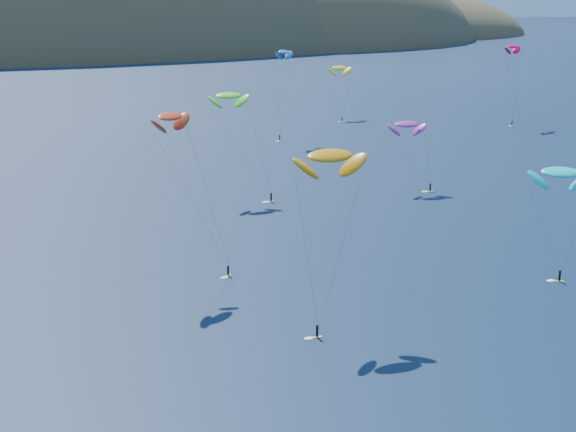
{
  "coord_description": "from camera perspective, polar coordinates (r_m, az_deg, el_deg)",
  "views": [
    {
      "loc": [
        -49.38,
        -31.77,
        44.73
      ],
      "look_at": [
        -3.22,
        80.0,
        9.0
      ],
      "focal_mm": 50.0,
      "sensor_mm": 36.0,
      "label": 1
    }
  ],
  "objects": [
    {
      "name": "kitesurfer_4",
      "position": [
        233.47,
        -0.29,
        11.58
      ],
      "size": [
        8.04,
        7.42,
        27.01
      ],
      "rotation": [
        0.0,
        0.0,
        0.61
      ],
      "color": "#BDE519",
      "rests_on": "ground"
    },
    {
      "name": "kitesurfer_9",
      "position": [
        123.29,
        -8.38,
        7.01
      ],
      "size": [
        11.82,
        9.52,
        27.07
      ],
      "rotation": [
        0.0,
        0.0,
        0.63
      ],
      "color": "#BDE519",
      "rests_on": "ground"
    },
    {
      "name": "kitesurfer_2",
      "position": [
        106.18,
        3.0,
        4.3
      ],
      "size": [
        10.41,
        9.58,
        25.16
      ],
      "rotation": [
        0.0,
        0.0,
        -0.05
      ],
      "color": "#BDE519",
      "rests_on": "ground"
    },
    {
      "name": "kitesurfer_11",
      "position": [
        273.73,
        3.69,
        10.48
      ],
      "size": [
        8.95,
        12.81,
        18.79
      ],
      "rotation": [
        0.0,
        0.0,
        0.09
      ],
      "color": "#BDE519",
      "rests_on": "ground"
    },
    {
      "name": "kitesurfer_5",
      "position": [
        132.7,
        18.83,
        2.95
      ],
      "size": [
        10.25,
        10.65,
        18.39
      ],
      "rotation": [
        0.0,
        0.0,
        -0.57
      ],
      "color": "#BDE519",
      "rests_on": "ground"
    },
    {
      "name": "island",
      "position": [
        603.28,
        -14.13,
        10.7
      ],
      "size": [
        730.0,
        300.0,
        210.0
      ],
      "color": "#3D3526",
      "rests_on": "ground"
    },
    {
      "name": "kitesurfer_8",
      "position": [
        268.39,
        15.67,
        11.52
      ],
      "size": [
        8.58,
        8.31,
        26.61
      ],
      "rotation": [
        0.0,
        0.0,
        0.39
      ],
      "color": "#BDE519",
      "rests_on": "ground"
    },
    {
      "name": "kitesurfer_6",
      "position": [
        179.4,
        8.46,
        6.47
      ],
      "size": [
        9.05,
        9.26,
        16.54
      ],
      "rotation": [
        0.0,
        0.0,
        -0.22
      ],
      "color": "#BDE519",
      "rests_on": "ground"
    },
    {
      "name": "kitesurfer_3",
      "position": [
        171.31,
        -4.24,
        8.53
      ],
      "size": [
        10.65,
        12.35,
        23.67
      ],
      "rotation": [
        0.0,
        0.0,
        -0.01
      ],
      "color": "#BDE519",
      "rests_on": "ground"
    }
  ]
}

